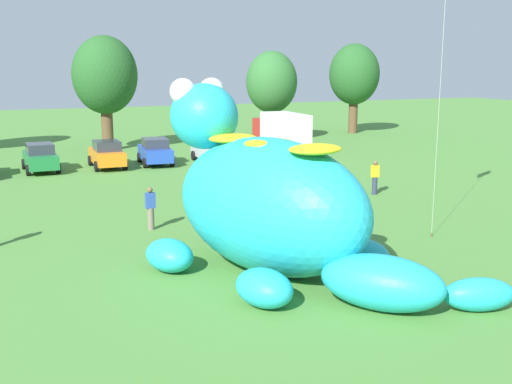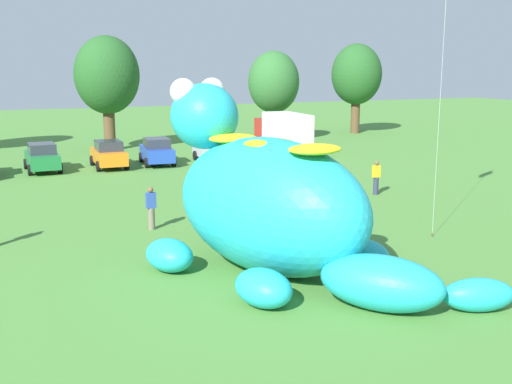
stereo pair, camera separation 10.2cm
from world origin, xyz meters
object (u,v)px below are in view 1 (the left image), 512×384
at_px(car_green, 40,157).
at_px(car_blue, 155,151).
at_px(car_orange, 107,154).
at_px(box_truck, 281,131).
at_px(spectator_by_cars, 375,178).
at_px(spectator_wandering, 206,186).
at_px(spectator_mid_field, 151,209).
at_px(giant_inflatable_creature, 270,203).
at_px(car_silver, 212,149).

distance_m(car_green, car_blue, 7.08).
bearing_deg(car_orange, car_green, 176.66).
bearing_deg(car_blue, box_truck, 8.12).
xyz_separation_m(spectator_by_cars, spectator_wandering, (-8.40, 1.37, 0.00)).
bearing_deg(car_green, spectator_mid_field, -80.37).
distance_m(giant_inflatable_creature, spectator_by_cars, 13.03).
bearing_deg(box_truck, car_blue, -171.88).
height_order(car_orange, box_truck, box_truck).
bearing_deg(car_green, car_silver, -3.96).
xyz_separation_m(car_orange, spectator_mid_field, (-1.24, -15.82, -0.01)).
relative_size(car_blue, car_silver, 1.03).
relative_size(giant_inflatable_creature, spectator_wandering, 6.14).
bearing_deg(car_blue, car_green, 178.88).
xyz_separation_m(car_silver, spectator_by_cars, (3.91, -13.15, -0.01)).
bearing_deg(car_green, box_truck, 4.27).
distance_m(car_green, car_silver, 10.79).
distance_m(giant_inflatable_creature, car_blue, 22.42).
xyz_separation_m(car_silver, box_truck, (6.10, 2.00, 0.74)).
relative_size(car_blue, spectator_wandering, 2.48).
height_order(car_silver, spectator_wandering, car_silver).
bearing_deg(spectator_by_cars, car_orange, 128.10).
bearing_deg(spectator_mid_field, spectator_wandering, 44.81).
height_order(box_truck, spectator_by_cars, box_truck).
bearing_deg(spectator_by_cars, giant_inflatable_creature, -138.89).
distance_m(box_truck, spectator_wandering, 17.41).
distance_m(giant_inflatable_creature, box_truck, 26.53).
bearing_deg(spectator_wandering, car_blue, 86.27).
relative_size(car_silver, spectator_mid_field, 2.42).
relative_size(spectator_by_cars, spectator_wandering, 1.00).
bearing_deg(spectator_wandering, spectator_by_cars, -9.23).
bearing_deg(car_green, spectator_by_cars, -43.44).
height_order(car_silver, spectator_by_cars, car_silver).
relative_size(car_orange, spectator_by_cars, 2.41).
bearing_deg(car_orange, spectator_by_cars, -51.90).
height_order(car_orange, spectator_wandering, car_orange).
xyz_separation_m(giant_inflatable_creature, car_green, (-4.91, 22.42, -1.32)).
xyz_separation_m(car_green, spectator_mid_field, (2.72, -16.05, -0.01)).
bearing_deg(spectator_mid_field, car_orange, 85.54).
height_order(car_silver, box_truck, box_truck).
xyz_separation_m(car_orange, box_truck, (12.91, 1.49, 0.74)).
relative_size(giant_inflatable_creature, car_blue, 2.48).
height_order(giant_inflatable_creature, spectator_mid_field, giant_inflatable_creature).
bearing_deg(car_orange, box_truck, 6.58).
relative_size(giant_inflatable_creature, spectator_mid_field, 6.14).
bearing_deg(box_truck, spectator_mid_field, -129.25).
distance_m(giant_inflatable_creature, spectator_wandering, 10.07).
bearing_deg(spectator_mid_field, spectator_by_cars, 10.23).
bearing_deg(giant_inflatable_creature, car_blue, 84.44).
distance_m(car_silver, spectator_mid_field, 17.29).
bearing_deg(giant_inflatable_creature, spectator_wandering, 82.17).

